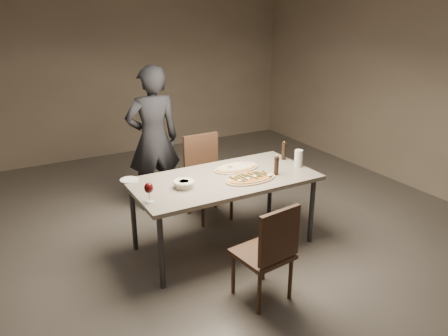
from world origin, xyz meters
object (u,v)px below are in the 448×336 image
zucchini_pizza (251,178)px  pepper_mill_left (284,151)px  bread_basket (184,183)px  chair_near (269,249)px  chair_far (206,172)px  diner (153,139)px  dining_table (224,183)px  carafe (298,158)px  ham_pizza (237,168)px

zucchini_pizza → pepper_mill_left: bearing=47.7°
bread_basket → pepper_mill_left: bearing=8.5°
pepper_mill_left → chair_near: 1.51m
chair_far → diner: 0.72m
dining_table → carafe: size_ratio=10.10×
zucchini_pizza → carafe: (0.63, 0.07, 0.07)m
zucchini_pizza → diner: (-0.47, 1.39, 0.09)m
chair_far → chair_near: bearing=79.8°
bread_basket → chair_far: bearing=51.6°
ham_pizza → carafe: bearing=-9.4°
zucchini_pizza → diner: 1.46m
zucchini_pizza → chair_near: (-0.32, -0.79, -0.28)m
carafe → diner: diner is taller
pepper_mill_left → carafe: bearing=-90.0°
bread_basket → diner: diner is taller
chair_far → bread_basket: bearing=51.2°
zucchini_pizza → chair_far: bearing=112.0°
dining_table → zucchini_pizza: (0.20, -0.17, 0.07)m
ham_pizza → diner: diner is taller
pepper_mill_left → carafe: pepper_mill_left is taller
pepper_mill_left → chair_far: (-0.66, 0.59, -0.32)m
pepper_mill_left → chair_near: bearing=-130.4°
chair_near → carafe: bearing=35.3°
dining_table → bread_basket: size_ratio=9.21×
dining_table → carafe: bearing=-6.8°
pepper_mill_left → diner: bearing=136.0°
chair_far → dining_table: bearing=76.5°
zucchini_pizza → pepper_mill_left: 0.71m
dining_table → carafe: 0.85m
pepper_mill_left → carafe: (0.00, -0.25, -0.01)m
pepper_mill_left → chair_near: (-0.95, -1.12, -0.36)m
carafe → dining_table: bearing=173.2°
zucchini_pizza → chair_far: chair_far is taller
chair_near → chair_far: 1.73m
pepper_mill_left → carafe: 0.25m
chair_near → diner: (-0.14, 2.18, 0.37)m
ham_pizza → chair_far: bearing=108.3°
carafe → chair_far: (-0.66, 0.84, -0.31)m
ham_pizza → bread_basket: (-0.67, -0.18, 0.03)m
dining_table → ham_pizza: bearing=32.4°
ham_pizza → zucchini_pizza: bearing=-82.6°
dining_table → chair_near: chair_near is taller
ham_pizza → diner: 1.18m
pepper_mill_left → chair_far: 0.94m
dining_table → zucchini_pizza: bearing=-40.9°
dining_table → diner: (-0.27, 1.21, 0.17)m
zucchini_pizza → pepper_mill_left: (0.63, 0.33, 0.08)m
chair_far → diner: (-0.44, 0.47, 0.33)m
zucchini_pizza → diner: diner is taller
bread_basket → pepper_mill_left: size_ratio=0.93×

